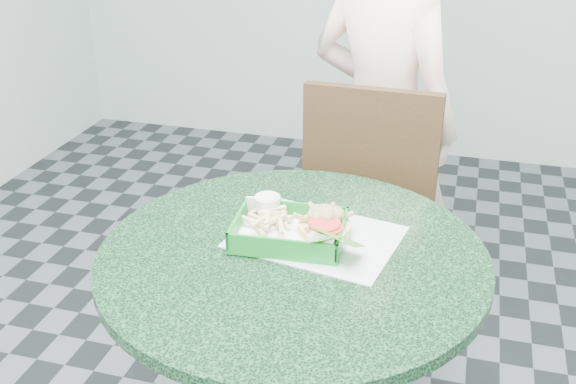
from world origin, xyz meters
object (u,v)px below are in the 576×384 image
(food_basket, at_px, (289,242))
(sauce_ramekin, at_px, (270,209))
(diner_person, at_px, (381,123))
(crab_sandwich, at_px, (325,227))
(dining_chair, at_px, (361,218))
(cafe_table, at_px, (292,319))

(food_basket, distance_m, sauce_ramekin, 0.11)
(diner_person, xyz_separation_m, crab_sandwich, (-0.01, -0.84, 0.05))
(dining_chair, xyz_separation_m, food_basket, (-0.08, -0.59, 0.23))
(dining_chair, bearing_deg, food_basket, -95.15)
(cafe_table, bearing_deg, dining_chair, 84.95)
(cafe_table, xyz_separation_m, crab_sandwich, (0.06, 0.07, 0.22))
(sauce_ramekin, bearing_deg, dining_chair, 73.74)
(cafe_table, bearing_deg, diner_person, 86.08)
(cafe_table, bearing_deg, crab_sandwich, 52.57)
(dining_chair, bearing_deg, cafe_table, -92.84)
(diner_person, xyz_separation_m, sauce_ramekin, (-0.15, -0.79, 0.05))
(cafe_table, height_order, dining_chair, dining_chair)
(dining_chair, height_order, crab_sandwich, dining_chair)
(dining_chair, height_order, food_basket, dining_chair)
(crab_sandwich, bearing_deg, diner_person, 89.61)
(cafe_table, bearing_deg, sauce_ramekin, 125.91)
(cafe_table, distance_m, diner_person, 0.93)
(diner_person, distance_m, food_basket, 0.88)
(diner_person, height_order, sauce_ramekin, diner_person)
(sauce_ramekin, bearing_deg, food_basket, -49.29)
(dining_chair, height_order, sauce_ramekin, dining_chair)
(diner_person, distance_m, crab_sandwich, 0.84)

